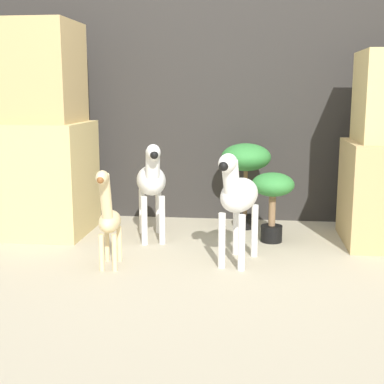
% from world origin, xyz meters
% --- Properties ---
extents(ground_plane, '(14.00, 14.00, 0.00)m').
position_xyz_m(ground_plane, '(0.00, 0.00, 0.00)').
color(ground_plane, '#B2A88E').
extents(wall_back, '(6.40, 0.08, 2.20)m').
position_xyz_m(wall_back, '(0.00, 1.37, 1.10)').
color(wall_back, '#2D2B28').
rests_on(wall_back, ground_plane).
extents(rock_pillar_left, '(0.58, 0.65, 1.50)m').
position_xyz_m(rock_pillar_left, '(-1.20, 0.76, 0.68)').
color(rock_pillar_left, '#D1B775').
rests_on(rock_pillar_left, ground_plane).
extents(zebra_right, '(0.30, 0.55, 0.69)m').
position_xyz_m(zebra_right, '(0.20, 0.19, 0.42)').
color(zebra_right, white).
rests_on(zebra_right, ground_plane).
extents(zebra_left, '(0.30, 0.55, 0.69)m').
position_xyz_m(zebra_left, '(-0.41, 0.65, 0.42)').
color(zebra_left, white).
rests_on(zebra_left, ground_plane).
extents(giraffe_figurine, '(0.15, 0.41, 0.60)m').
position_xyz_m(giraffe_figurine, '(-0.54, 0.02, 0.31)').
color(giraffe_figurine, beige).
rests_on(giraffe_figurine, ground_plane).
extents(potted_palm_front, '(0.29, 0.29, 0.48)m').
position_xyz_m(potted_palm_front, '(0.42, 0.70, 0.34)').
color(potted_palm_front, black).
rests_on(potted_palm_front, ground_plane).
extents(potted_palm_back, '(0.37, 0.37, 0.64)m').
position_xyz_m(potted_palm_back, '(0.23, 1.04, 0.51)').
color(potted_palm_back, black).
rests_on(potted_palm_back, ground_plane).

